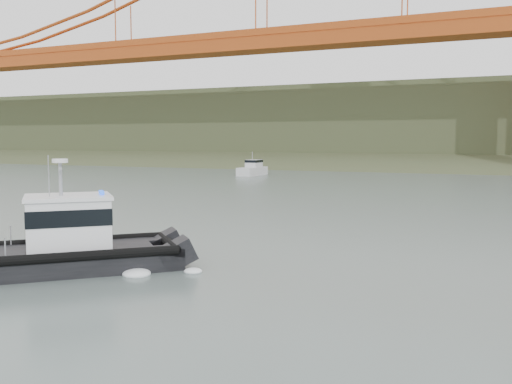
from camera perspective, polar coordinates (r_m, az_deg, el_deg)
ground at (r=23.41m, az=-6.02°, el=-7.49°), size 400.00×400.00×0.00m
headlands at (r=145.68m, az=19.77°, el=5.65°), size 500.00×105.36×27.12m
patrol_boat at (r=23.79m, az=-18.87°, el=-4.73°), size 9.13×9.00×4.57m
motorboat at (r=83.72m, az=-0.32°, el=2.30°), size 2.17×6.51×3.58m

